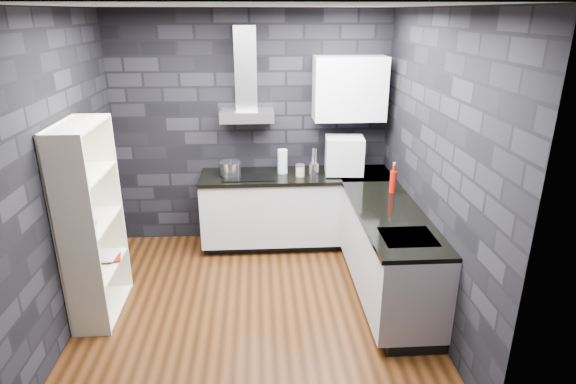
{
  "coord_description": "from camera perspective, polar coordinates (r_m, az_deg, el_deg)",
  "views": [
    {
      "loc": [
        0.07,
        -3.94,
        2.66
      ],
      "look_at": [
        0.35,
        0.45,
        1.0
      ],
      "focal_mm": 30.0,
      "sensor_mm": 36.0,
      "label": 1
    }
  ],
  "objects": [
    {
      "name": "toekick_right",
      "position": [
        4.98,
        11.95,
        -11.47
      ],
      "size": [
        0.5,
        1.78,
        0.1
      ],
      "primitive_type": "cube",
      "color": "black",
      "rests_on": "ground"
    },
    {
      "name": "book_second",
      "position": [
        4.87,
        -21.58,
        -6.01
      ],
      "size": [
        0.17,
        0.03,
        0.23
      ],
      "primitive_type": "imported",
      "rotation": [
        0.0,
        0.0,
        -0.09
      ],
      "color": "#B2B2B2",
      "rests_on": "bookshelf"
    },
    {
      "name": "toekick_back",
      "position": [
        5.91,
        0.91,
        -5.56
      ],
      "size": [
        2.18,
        0.5,
        0.1
      ],
      "primitive_type": "cube",
      "color": "black",
      "rests_on": "ground"
    },
    {
      "name": "counter_back_top",
      "position": [
        5.55,
        1.0,
        1.93
      ],
      "size": [
        2.2,
        0.62,
        0.04
      ],
      "primitive_type": "cube",
      "color": "black",
      "rests_on": "counter_back_cab"
    },
    {
      "name": "counter_corner_top",
      "position": [
        5.67,
        9.08,
        2.1
      ],
      "size": [
        0.62,
        0.62,
        0.04
      ],
      "primitive_type": "cube",
      "color": "black",
      "rests_on": "counter_right_cab"
    },
    {
      "name": "pot",
      "position": [
        5.5,
        -6.84,
        2.75
      ],
      "size": [
        0.27,
        0.27,
        0.14
      ],
      "primitive_type": "cylinder",
      "rotation": [
        0.0,
        0.0,
        -0.17
      ],
      "color": "silver",
      "rests_on": "cooktop"
    },
    {
      "name": "wall_right",
      "position": [
        4.44,
        17.07,
        2.55
      ],
      "size": [
        0.05,
        3.2,
        2.7
      ],
      "primitive_type": "cube",
      "color": "black",
      "rests_on": "ground"
    },
    {
      "name": "wall_left",
      "position": [
        4.49,
        -25.65,
        1.6
      ],
      "size": [
        0.05,
        3.2,
        2.7
      ],
      "primitive_type": "cube",
      "color": "black",
      "rests_on": "ground"
    },
    {
      "name": "hood_chimney",
      "position": [
        5.48,
        -5.03,
        14.4
      ],
      "size": [
        0.24,
        0.2,
        0.9
      ],
      "primitive_type": "cube",
      "color": "silver",
      "rests_on": "hood_body"
    },
    {
      "name": "storage_jar",
      "position": [
        5.46,
        1.45,
        2.51
      ],
      "size": [
        0.13,
        0.13,
        0.12
      ],
      "primitive_type": "cylinder",
      "rotation": [
        0.0,
        0.0,
        0.34
      ],
      "color": "tan",
      "rests_on": "counter_back_top"
    },
    {
      "name": "wall_front",
      "position": [
        2.66,
        -4.76,
        -8.87
      ],
      "size": [
        3.2,
        0.05,
        2.7
      ],
      "primitive_type": "cube",
      "color": "black",
      "rests_on": "ground"
    },
    {
      "name": "glass_vase",
      "position": [
        5.54,
        -0.65,
        3.65
      ],
      "size": [
        0.12,
        0.12,
        0.28
      ],
      "primitive_type": "cylinder",
      "rotation": [
        0.0,
        0.0,
        -0.06
      ],
      "color": "silver",
      "rests_on": "counter_back_top"
    },
    {
      "name": "bookshelf",
      "position": [
        4.6,
        -22.27,
        -3.48
      ],
      "size": [
        0.36,
        0.81,
        1.8
      ],
      "primitive_type": "cube",
      "rotation": [
        0.0,
        0.0,
        0.03
      ],
      "color": "#EBE6C7",
      "rests_on": "ground"
    },
    {
      "name": "sink_rim",
      "position": [
        4.15,
        14.04,
        -5.22
      ],
      "size": [
        0.44,
        0.4,
        0.01
      ],
      "primitive_type": "cube",
      "color": "silver",
      "rests_on": "counter_right_top"
    },
    {
      "name": "ground",
      "position": [
        4.76,
        -3.98,
        -13.39
      ],
      "size": [
        3.2,
        3.2,
        0.0
      ],
      "primitive_type": "plane",
      "color": "#46240E"
    },
    {
      "name": "utensil_crock",
      "position": [
        5.48,
        3.06,
        2.71
      ],
      "size": [
        0.12,
        0.12,
        0.15
      ],
      "primitive_type": "cylinder",
      "rotation": [
        0.0,
        0.0,
        0.09
      ],
      "color": "silver",
      "rests_on": "counter_back_top"
    },
    {
      "name": "counter_back_cab",
      "position": [
        5.7,
        0.97,
        -1.85
      ],
      "size": [
        2.2,
        0.6,
        0.76
      ],
      "primitive_type": "cube",
      "color": "#BCBCC1",
      "rests_on": "ground"
    },
    {
      "name": "red_bottle",
      "position": [
        5.06,
        12.32,
        1.18
      ],
      "size": [
        0.07,
        0.07,
        0.23
      ],
      "primitive_type": "cylinder",
      "rotation": [
        0.0,
        0.0,
        -0.01
      ],
      "color": "#A41006",
      "rests_on": "counter_right_top"
    },
    {
      "name": "counter_right_top",
      "position": [
        4.58,
        12.11,
        -2.68
      ],
      "size": [
        0.62,
        1.8,
        0.04
      ],
      "primitive_type": "cube",
      "color": "black",
      "rests_on": "counter_right_cab"
    },
    {
      "name": "wall_back",
      "position": [
        5.72,
        -4.28,
        7.37
      ],
      "size": [
        3.2,
        0.05,
        2.7
      ],
      "primitive_type": "cube",
      "color": "black",
      "rests_on": "ground"
    },
    {
      "name": "book_red",
      "position": [
        4.86,
        -21.28,
        -6.33
      ],
      "size": [
        0.17,
        0.06,
        0.22
      ],
      "primitive_type": "imported",
      "rotation": [
        0.0,
        0.0,
        0.25
      ],
      "color": "#8C0708",
      "rests_on": "bookshelf"
    },
    {
      "name": "ceiling",
      "position": [
        3.95,
        -5.0,
        21.16
      ],
      "size": [
        3.2,
        3.2,
        0.0
      ],
      "primitive_type": "plane",
      "rotation": [
        3.14,
        0.0,
        0.0
      ],
      "color": "silver"
    },
    {
      "name": "appliance_garage",
      "position": [
        5.51,
        6.68,
        4.34
      ],
      "size": [
        0.45,
        0.36,
        0.42
      ],
      "primitive_type": "cube",
      "rotation": [
        0.0,
        0.0,
        -0.08
      ],
      "color": "silver",
      "rests_on": "counter_back_top"
    },
    {
      "name": "fruit_bowl",
      "position": [
        4.46,
        -22.88,
        -3.79
      ],
      "size": [
        0.26,
        0.26,
        0.05
      ],
      "primitive_type": "imported",
      "rotation": [
        0.0,
        0.0,
        0.23
      ],
      "color": "white",
      "rests_on": "bookshelf"
    },
    {
      "name": "hood_body",
      "position": [
        5.49,
        -4.88,
        9.02
      ],
      "size": [
        0.6,
        0.34,
        0.12
      ],
      "primitive_type": "cube",
      "color": "silver",
      "rests_on": "wall_back"
    },
    {
      "name": "cooktop",
      "position": [
        5.53,
        -4.7,
        2.1
      ],
      "size": [
        0.58,
        0.5,
        0.01
      ],
      "primitive_type": "cube",
      "color": "black",
      "rests_on": "counter_back_top"
    },
    {
      "name": "counter_right_cab",
      "position": [
        4.76,
        11.86,
        -7.11
      ],
      "size": [
        0.6,
        1.8,
        0.76
      ],
      "primitive_type": "cube",
      "color": "#BCBCC1",
      "rests_on": "ground"
    },
    {
      "name": "upper_cabinet",
      "position": [
        5.53,
        7.3,
        12.07
      ],
      "size": [
        0.8,
        0.35,
        0.7
      ],
      "primitive_type": "cube",
      "color": "white",
      "rests_on": "wall_back"
    }
  ]
}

